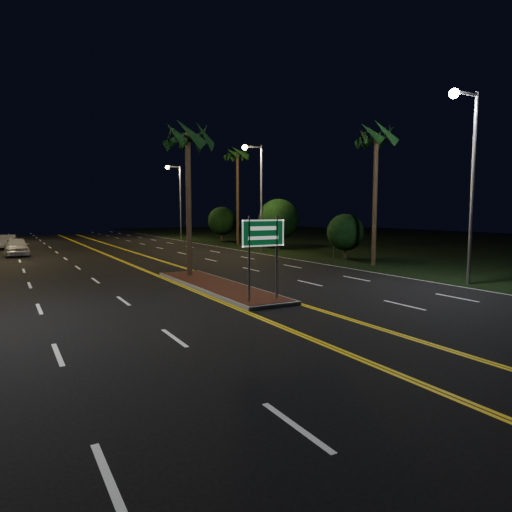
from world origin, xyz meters
TOP-DOWN VIEW (x-y plane):
  - ground at (0.00, 0.00)m, footprint 120.00×120.00m
  - grass_right at (30.00, 25.00)m, footprint 40.00×110.00m
  - median_island at (0.00, 7.00)m, footprint 2.25×10.25m
  - highway_sign at (0.00, 2.80)m, footprint 1.80×0.08m
  - streetlight_right_near at (10.61, 2.00)m, footprint 1.91×0.44m
  - streetlight_right_mid at (10.61, 22.00)m, footprint 1.91×0.44m
  - streetlight_right_far at (10.61, 42.00)m, footprint 1.91×0.44m
  - palm_median at (0.00, 10.50)m, footprint 2.40×2.40m
  - palm_right_near at (12.50, 10.00)m, footprint 2.40×2.40m
  - palm_right_far at (12.80, 30.00)m, footprint 2.40×2.40m
  - shrub_near at (13.50, 14.00)m, footprint 2.70×2.70m
  - shrub_mid at (14.00, 24.00)m, footprint 3.78×3.78m
  - shrub_far at (13.80, 36.00)m, footprint 3.24×3.24m
  - car_near at (-7.55, 28.34)m, footprint 2.20×5.09m
  - car_far at (-8.04, 36.58)m, footprint 2.23×4.53m
  - warning_sign at (13.00, 14.68)m, footprint 1.14×0.10m

SIDE VIEW (x-z plane):
  - ground at x=0.00m, z-range 0.00..0.00m
  - grass_right at x=30.00m, z-range 0.00..0.01m
  - median_island at x=0.00m, z-range 0.00..0.17m
  - car_far at x=-8.04m, z-range 0.00..1.47m
  - car_near at x=-7.55m, z-range 0.00..1.69m
  - warning_sign at x=13.00m, z-range 0.43..3.16m
  - shrub_near at x=13.50m, z-range 0.30..3.60m
  - shrub_far at x=13.80m, z-range 0.36..4.32m
  - highway_sign at x=0.00m, z-range 0.80..4.00m
  - shrub_mid at x=14.00m, z-range 0.42..5.04m
  - streetlight_right_near at x=10.61m, z-range 1.16..10.16m
  - streetlight_right_mid at x=10.61m, z-range 1.16..10.16m
  - streetlight_right_far at x=10.61m, z-range 1.16..10.16m
  - palm_median at x=0.00m, z-range 3.13..11.43m
  - palm_right_near at x=12.50m, z-range 3.56..12.86m
  - palm_right_far at x=12.80m, z-range 3.99..14.29m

